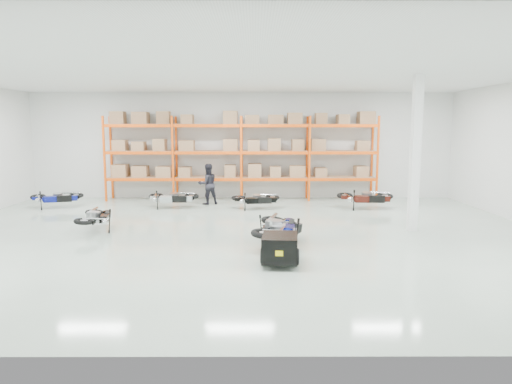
{
  "coord_description": "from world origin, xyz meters",
  "views": [
    {
      "loc": [
        0.56,
        -12.67,
        2.99
      ],
      "look_at": [
        0.59,
        0.88,
        1.1
      ],
      "focal_mm": 32.0,
      "sensor_mm": 36.0,
      "label": 1
    }
  ],
  "objects_px": {
    "moto_back_b": "(172,195)",
    "moto_black_far_left": "(96,214)",
    "moto_touring_right": "(276,227)",
    "person_back": "(208,184)",
    "moto_blue_centre": "(278,223)",
    "moto_back_c": "(256,196)",
    "moto_back_d": "(366,194)",
    "trailer": "(280,248)",
    "moto_silver_left": "(285,226)",
    "moto_back_a": "(56,195)"
  },
  "relations": [
    {
      "from": "moto_back_b",
      "to": "moto_black_far_left",
      "type": "bearing_deg",
      "value": 162.24
    },
    {
      "from": "moto_touring_right",
      "to": "person_back",
      "type": "bearing_deg",
      "value": 119.24
    },
    {
      "from": "moto_blue_centre",
      "to": "moto_touring_right",
      "type": "distance_m",
      "value": 0.15
    },
    {
      "from": "moto_touring_right",
      "to": "moto_blue_centre",
      "type": "bearing_deg",
      "value": 77.85
    },
    {
      "from": "moto_black_far_left",
      "to": "moto_touring_right",
      "type": "height_order",
      "value": "moto_touring_right"
    },
    {
      "from": "moto_back_c",
      "to": "moto_back_d",
      "type": "height_order",
      "value": "moto_back_d"
    },
    {
      "from": "trailer",
      "to": "moto_silver_left",
      "type": "bearing_deg",
      "value": 87.76
    },
    {
      "from": "moto_touring_right",
      "to": "person_back",
      "type": "distance_m",
      "value": 7.02
    },
    {
      "from": "moto_back_b",
      "to": "moto_back_c",
      "type": "xyz_separation_m",
      "value": [
        3.16,
        -0.24,
        -0.03
      ]
    },
    {
      "from": "moto_back_a",
      "to": "moto_back_d",
      "type": "bearing_deg",
      "value": -104.68
    },
    {
      "from": "moto_back_d",
      "to": "moto_back_a",
      "type": "bearing_deg",
      "value": 93.41
    },
    {
      "from": "moto_blue_centre",
      "to": "moto_back_a",
      "type": "xyz_separation_m",
      "value": [
        -8.14,
        5.67,
        -0.09
      ]
    },
    {
      "from": "moto_touring_right",
      "to": "moto_back_d",
      "type": "distance_m",
      "value": 6.62
    },
    {
      "from": "trailer",
      "to": "moto_back_c",
      "type": "height_order",
      "value": "moto_back_c"
    },
    {
      "from": "moto_silver_left",
      "to": "moto_back_a",
      "type": "height_order",
      "value": "moto_back_a"
    },
    {
      "from": "moto_touring_right",
      "to": "moto_back_c",
      "type": "relative_size",
      "value": 1.07
    },
    {
      "from": "trailer",
      "to": "moto_blue_centre",
      "type": "bearing_deg",
      "value": 93.31
    },
    {
      "from": "moto_back_b",
      "to": "person_back",
      "type": "height_order",
      "value": "person_back"
    },
    {
      "from": "trailer",
      "to": "moto_back_d",
      "type": "height_order",
      "value": "moto_back_d"
    },
    {
      "from": "moto_back_d",
      "to": "person_back",
      "type": "xyz_separation_m",
      "value": [
        -6.03,
        1.04,
        0.26
      ]
    },
    {
      "from": "moto_silver_left",
      "to": "person_back",
      "type": "height_order",
      "value": "person_back"
    },
    {
      "from": "moto_blue_centre",
      "to": "moto_back_b",
      "type": "distance_m",
      "value": 6.74
    },
    {
      "from": "moto_silver_left",
      "to": "moto_back_d",
      "type": "xyz_separation_m",
      "value": [
        3.39,
        5.33,
        0.07
      ]
    },
    {
      "from": "moto_back_b",
      "to": "moto_back_c",
      "type": "bearing_deg",
      "value": -89.98
    },
    {
      "from": "trailer",
      "to": "moto_back_a",
      "type": "relative_size",
      "value": 0.99
    },
    {
      "from": "moto_back_b",
      "to": "moto_back_d",
      "type": "relative_size",
      "value": 0.92
    },
    {
      "from": "moto_back_a",
      "to": "moto_back_d",
      "type": "height_order",
      "value": "moto_back_d"
    },
    {
      "from": "moto_blue_centre",
      "to": "moto_back_d",
      "type": "bearing_deg",
      "value": -113.41
    },
    {
      "from": "moto_blue_centre",
      "to": "moto_silver_left",
      "type": "xyz_separation_m",
      "value": [
        0.18,
        0.1,
        -0.11
      ]
    },
    {
      "from": "person_back",
      "to": "moto_back_a",
      "type": "bearing_deg",
      "value": -15.61
    },
    {
      "from": "person_back",
      "to": "moto_black_far_left",
      "type": "bearing_deg",
      "value": 35.41
    },
    {
      "from": "moto_silver_left",
      "to": "moto_back_c",
      "type": "height_order",
      "value": "moto_silver_left"
    },
    {
      "from": "moto_black_far_left",
      "to": "moto_back_d",
      "type": "height_order",
      "value": "moto_back_d"
    },
    {
      "from": "moto_back_d",
      "to": "person_back",
      "type": "height_order",
      "value": "person_back"
    },
    {
      "from": "moto_silver_left",
      "to": "moto_back_d",
      "type": "relative_size",
      "value": 0.87
    },
    {
      "from": "moto_black_far_left",
      "to": "person_back",
      "type": "xyz_separation_m",
      "value": [
        2.81,
        4.69,
        0.31
      ]
    },
    {
      "from": "moto_blue_centre",
      "to": "person_back",
      "type": "bearing_deg",
      "value": -59.33
    },
    {
      "from": "moto_black_far_left",
      "to": "moto_touring_right",
      "type": "bearing_deg",
      "value": 152.61
    },
    {
      "from": "moto_blue_centre",
      "to": "moto_black_far_left",
      "type": "height_order",
      "value": "moto_blue_centre"
    },
    {
      "from": "trailer",
      "to": "moto_back_a",
      "type": "distance_m",
      "value": 10.96
    },
    {
      "from": "moto_blue_centre",
      "to": "moto_back_b",
      "type": "xyz_separation_m",
      "value": [
        -3.72,
        5.63,
        -0.08
      ]
    },
    {
      "from": "moto_touring_right",
      "to": "moto_back_c",
      "type": "distance_m",
      "value": 5.53
    },
    {
      "from": "person_back",
      "to": "moto_back_c",
      "type": "bearing_deg",
      "value": 126.79
    },
    {
      "from": "moto_blue_centre",
      "to": "moto_back_d",
      "type": "relative_size",
      "value": 1.07
    },
    {
      "from": "moto_blue_centre",
      "to": "moto_touring_right",
      "type": "bearing_deg",
      "value": 78.6
    },
    {
      "from": "moto_back_d",
      "to": "moto_blue_centre",
      "type": "bearing_deg",
      "value": 151.3
    },
    {
      "from": "moto_black_far_left",
      "to": "moto_back_a",
      "type": "relative_size",
      "value": 1.0
    },
    {
      "from": "person_back",
      "to": "moto_back_d",
      "type": "bearing_deg",
      "value": 146.64
    },
    {
      "from": "moto_touring_right",
      "to": "moto_back_d",
      "type": "relative_size",
      "value": 0.93
    },
    {
      "from": "moto_blue_centre",
      "to": "moto_back_a",
      "type": "distance_m",
      "value": 9.92
    }
  ]
}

